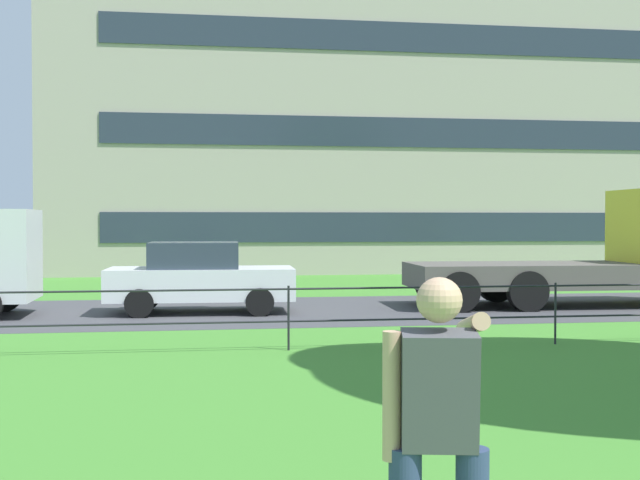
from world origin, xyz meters
TOP-DOWN VIEW (x-y plane):
  - street_strip at (0.00, 18.34)m, footprint 80.00×6.14m
  - park_fence at (0.00, 12.70)m, footprint 30.51×0.04m
  - person_thrower at (-2.42, 3.91)m, footprint 0.62×0.75m
  - car_white_center at (-3.53, 18.13)m, footprint 4.06×1.92m
  - flatbed_truck_far_right at (6.10, 18.32)m, footprint 7.36×2.60m
  - apartment_building_background at (4.93, 36.39)m, footprint 28.64×13.00m

SIDE VIEW (x-z plane):
  - street_strip at x=0.00m, z-range 0.00..0.01m
  - park_fence at x=0.00m, z-range 0.17..1.17m
  - car_white_center at x=-3.53m, z-range 0.01..1.55m
  - person_thrower at x=-2.42m, z-range 0.07..1.81m
  - flatbed_truck_far_right at x=6.10m, z-range -0.16..2.59m
  - apartment_building_background at x=4.93m, z-range 0.01..18.07m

